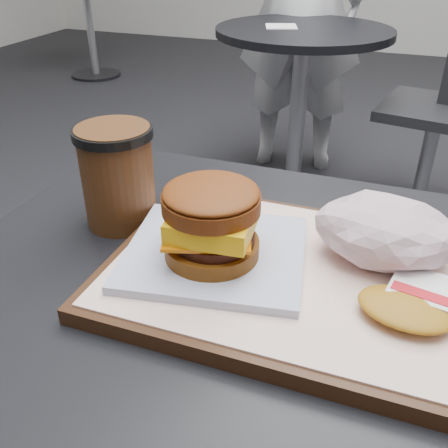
% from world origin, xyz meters
% --- Properties ---
extents(customer_table, '(0.80, 0.60, 0.77)m').
position_xyz_m(customer_table, '(0.00, 0.00, 0.58)').
color(customer_table, '#A5A5AA').
rests_on(customer_table, ground).
extents(serving_tray, '(0.38, 0.28, 0.02)m').
position_xyz_m(serving_tray, '(-0.01, 0.02, 0.78)').
color(serving_tray, black).
rests_on(serving_tray, customer_table).
extents(breakfast_sandwich, '(0.22, 0.20, 0.09)m').
position_xyz_m(breakfast_sandwich, '(-0.09, 0.01, 0.83)').
color(breakfast_sandwich, silver).
rests_on(breakfast_sandwich, serving_tray).
extents(hash_brown, '(0.13, 0.10, 0.02)m').
position_xyz_m(hash_brown, '(0.12, -0.00, 0.80)').
color(hash_brown, white).
rests_on(hash_brown, serving_tray).
extents(crumpled_wrapper, '(0.15, 0.12, 0.07)m').
position_xyz_m(crumpled_wrapper, '(0.07, 0.08, 0.82)').
color(crumpled_wrapper, silver).
rests_on(crumpled_wrapper, serving_tray).
extents(coffee_cup, '(0.10, 0.10, 0.13)m').
position_xyz_m(coffee_cup, '(-0.25, 0.08, 0.84)').
color(coffee_cup, '#40210F').
rests_on(coffee_cup, customer_table).
extents(neighbor_table, '(0.70, 0.70, 0.75)m').
position_xyz_m(neighbor_table, '(-0.35, 1.65, 0.55)').
color(neighbor_table, black).
rests_on(neighbor_table, ground).
extents(napkin, '(0.15, 0.15, 0.00)m').
position_xyz_m(napkin, '(-0.44, 1.63, 0.75)').
color(napkin, white).
rests_on(napkin, neighbor_table).
extents(bg_table_mid, '(0.66, 0.66, 0.75)m').
position_xyz_m(bg_table_mid, '(-2.40, 3.20, 0.56)').
color(bg_table_mid, black).
rests_on(bg_table_mid, ground).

